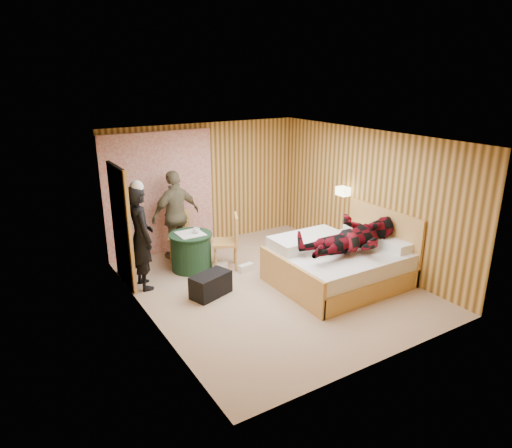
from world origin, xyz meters
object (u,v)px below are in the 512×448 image
chair_near (230,237)px  chair_far (179,231)px  wall_lamp (343,191)px  man_at_table (176,215)px  man_on_bed (354,229)px  bed (341,263)px  nightstand (351,247)px  duffel_bag (211,285)px  woman_standing (141,238)px  round_table (191,251)px

chair_near → chair_far: bearing=-120.8°
wall_lamp → man_at_table: bearing=150.8°
man_at_table → man_on_bed: size_ratio=0.97×
bed → chair_far: bearing=128.5°
nightstand → duffel_bag: (-2.90, 0.11, -0.11)m
nightstand → man_on_bed: bearing=-132.1°
duffel_bag → chair_far: bearing=64.9°
man_on_bed → chair_near: bearing=127.9°
duffel_bag → man_at_table: (0.17, 1.79, 0.68)m
man_at_table → duffel_bag: bearing=74.2°
bed → woman_standing: woman_standing is taller
chair_near → woman_standing: 1.65m
nightstand → woman_standing: 3.89m
wall_lamp → woman_standing: woman_standing is taller
wall_lamp → woman_standing: 3.84m
man_at_table → nightstand: bearing=134.7°
wall_lamp → chair_near: 2.33m
round_table → chair_far: 0.65m
chair_far → duffel_bag: chair_far is taller
wall_lamp → chair_far: size_ratio=0.28×
nightstand → chair_near: chair_near is taller
chair_far → man_at_table: bearing=156.6°
bed → nightstand: bearing=37.1°
man_at_table → wall_lamp: bearing=140.3°
man_at_table → man_on_bed: (2.01, -2.71, 0.16)m
wall_lamp → man_at_table: 3.21m
chair_near → woman_standing: woman_standing is taller
chair_far → chair_near: size_ratio=0.92×
nightstand → duffel_bag: 2.91m
bed → man_at_table: bearing=128.6°
duffel_bag → man_on_bed: 2.50m
wall_lamp → man_on_bed: man_on_bed is taller
chair_far → woman_standing: size_ratio=0.53×
chair_far → woman_standing: 1.38m
round_table → woman_standing: (-0.98, -0.25, 0.53)m
bed → round_table: bed is taller
duffel_bag → wall_lamp: bearing=-14.1°
bed → man_on_bed: size_ratio=1.23×
chair_near → nightstand: bearing=91.4°
chair_near → duffel_bag: chair_near is taller
chair_near → man_at_table: bearing=-120.4°
bed → man_on_bed: man_on_bed is taller
nightstand → man_on_bed: (-0.73, -0.81, 0.72)m
nightstand → round_table: round_table is taller
chair_far → chair_near: (0.61, -0.92, 0.05)m
nightstand → man_at_table: size_ratio=0.34×
chair_near → woman_standing: bearing=-66.2°
woman_standing → wall_lamp: bearing=-99.9°
round_table → man_at_table: man_at_table is taller
woman_standing → duffel_bag: bearing=-137.5°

